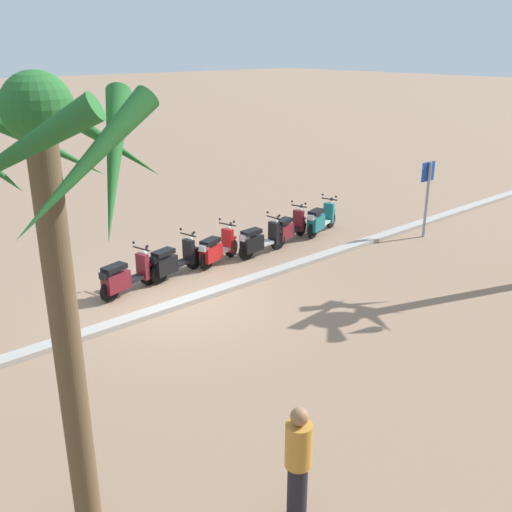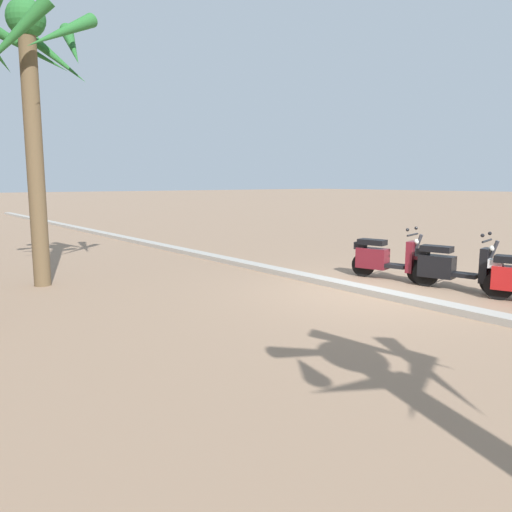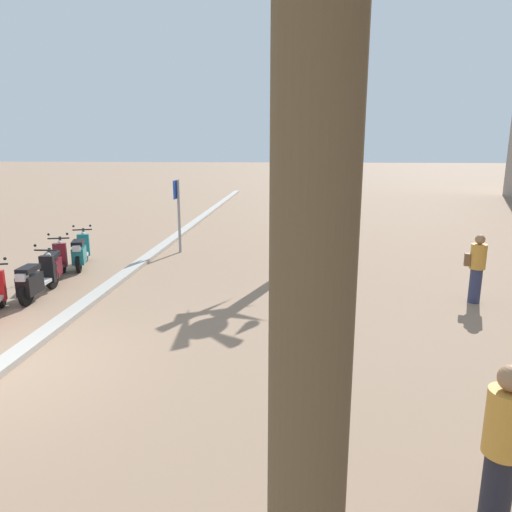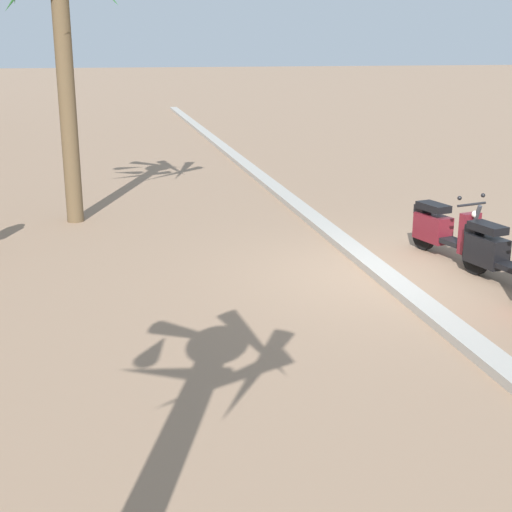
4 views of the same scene
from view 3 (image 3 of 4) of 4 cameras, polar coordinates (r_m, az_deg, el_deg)
curb_strip at (r=8.61m, az=-28.77°, el=-11.82°), size 60.00×0.36×0.12m
scooter_teal_second_in_line at (r=14.53m, az=-20.57°, el=0.43°), size 1.80×0.80×1.17m
scooter_maroon_gap_after_mid at (r=13.41m, az=-23.24°, el=-0.91°), size 1.77×0.76×1.17m
scooter_black_last_in_row at (r=12.00m, az=-25.23°, el=-2.62°), size 1.81×0.56×1.17m
crossing_sign at (r=15.69m, az=-9.47°, el=5.84°), size 0.60×0.13×2.40m
palm_tree_near_sign at (r=14.12m, az=6.35°, el=14.57°), size 2.14×2.17×5.07m
pedestrian_by_palm_tree at (r=4.91m, az=27.78°, el=-20.14°), size 0.34×0.34×1.68m
pedestrian_window_shopping at (r=11.60m, az=25.29°, el=-1.24°), size 0.34×0.46×1.57m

